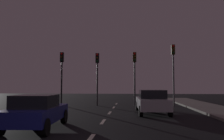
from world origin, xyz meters
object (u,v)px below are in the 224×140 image
(traffic_signal_center_left, at_px, (97,69))
(traffic_signal_center_right, at_px, (135,68))
(traffic_signal_far_right, at_px, (173,63))
(car_stopped_ahead, at_px, (152,101))
(car_adjacent_lane, at_px, (36,111))
(traffic_signal_far_left, at_px, (62,68))

(traffic_signal_center_left, distance_m, traffic_signal_center_right, 3.40)
(traffic_signal_center_left, height_order, traffic_signal_far_right, traffic_signal_far_right)
(car_stopped_ahead, height_order, car_adjacent_lane, car_stopped_ahead)
(traffic_signal_far_right, relative_size, car_adjacent_lane, 1.35)
(traffic_signal_center_right, xyz_separation_m, car_stopped_ahead, (1.00, -5.49, -2.62))
(traffic_signal_far_right, xyz_separation_m, car_adjacent_lane, (-7.79, -11.37, -3.08))
(traffic_signal_center_right, xyz_separation_m, traffic_signal_far_right, (3.45, 0.00, 0.41))
(traffic_signal_center_left, relative_size, car_stopped_ahead, 1.03)
(car_adjacent_lane, bearing_deg, traffic_signal_far_left, 101.85)
(traffic_signal_center_left, height_order, car_adjacent_lane, traffic_signal_center_left)
(traffic_signal_center_right, distance_m, car_adjacent_lane, 12.45)
(traffic_signal_far_left, distance_m, car_adjacent_lane, 11.93)
(traffic_signal_center_left, distance_m, traffic_signal_far_right, 6.86)
(traffic_signal_far_right, bearing_deg, car_adjacent_lane, -124.41)
(traffic_signal_center_left, xyz_separation_m, traffic_signal_far_right, (6.85, 0.00, 0.45))
(traffic_signal_center_right, relative_size, traffic_signal_far_right, 0.88)
(traffic_signal_far_left, height_order, car_stopped_ahead, traffic_signal_far_left)
(traffic_signal_far_left, distance_m, traffic_signal_far_right, 10.18)
(traffic_signal_center_right, bearing_deg, car_stopped_ahead, -79.73)
(traffic_signal_far_left, height_order, traffic_signal_center_left, traffic_signal_far_left)
(traffic_signal_center_right, bearing_deg, car_adjacent_lane, -110.89)
(traffic_signal_far_left, relative_size, traffic_signal_center_right, 1.01)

